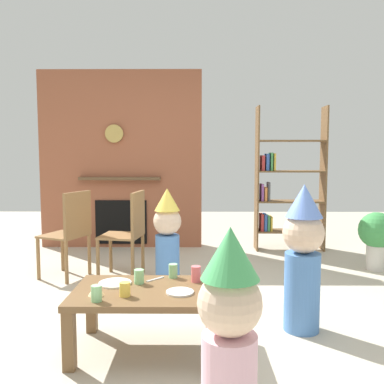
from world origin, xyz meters
The scene contains 19 objects.
ground_plane centered at (0.00, 0.00, 0.00)m, with size 12.00×12.00×0.00m, color #BCB29E.
brick_fireplace_feature centered at (-0.84, 2.60, 1.19)m, with size 2.20×0.28×2.40m.
bookshelf centered at (1.35, 2.40, 0.87)m, with size 0.90×0.28×1.90m.
coffee_table centered at (-0.14, -0.46, 0.34)m, with size 0.95×0.62×0.40m.
paper_cup_near_left centered at (-0.41, -0.68, 0.45)m, with size 0.06×0.06×0.10m, color #8CD18C.
paper_cup_near_right centered at (0.02, -0.21, 0.45)m, with size 0.06×0.06×0.10m, color #8CD18C.
paper_cup_center centered at (0.18, -0.30, 0.46)m, with size 0.06×0.06×0.11m, color #E5666B.
paper_cup_far_left centered at (-0.26, -0.59, 0.45)m, with size 0.07×0.07×0.09m, color #F2CC4C.
paper_cup_far_right centered at (-0.20, -0.34, 0.45)m, with size 0.07×0.07×0.10m, color #8CD18C.
paper_plate_front centered at (0.08, -0.53, 0.41)m, with size 0.17×0.17×0.01m, color white.
paper_plate_rear centered at (-0.36, -0.35, 0.41)m, with size 0.22×0.22×0.01m, color white.
birthday_cake_slice centered at (-0.44, -0.58, 0.44)m, with size 0.10×0.10×0.07m, color #EAC68C.
table_fork centered at (-0.10, -0.26, 0.41)m, with size 0.15×0.02×0.01m, color silver.
child_with_cone_hat centered at (0.32, -1.41, 0.52)m, with size 0.27×0.27×0.99m.
child_in_pink centered at (0.95, -0.15, 0.56)m, with size 0.30×0.30×1.07m.
child_by_the_chairs centered at (-0.09, 0.79, 0.51)m, with size 0.27×0.27×0.96m.
dining_chair_left centered at (-1.10, 1.10, 0.51)m, with size 0.52×0.52×0.90m.
dining_chair_middle centered at (-0.50, 1.09, 0.51)m, with size 0.46×0.46×0.90m.
potted_plant_tall centered at (2.19, 1.44, 0.39)m, with size 0.40×0.40×0.64m.
Camera 1 is at (0.18, -3.06, 1.28)m, focal length 38.57 mm.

